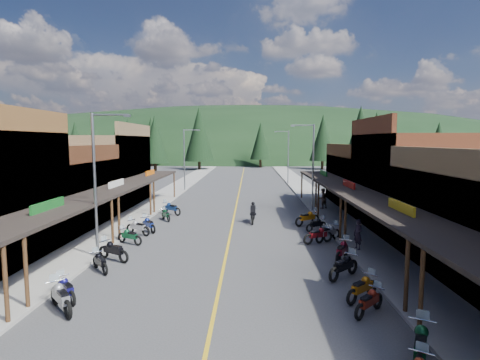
# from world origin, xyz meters

# --- Properties ---
(ground) EXTENTS (220.00, 220.00, 0.00)m
(ground) POSITION_xyz_m (0.00, 0.00, 0.00)
(ground) COLOR #38383A
(ground) RESTS_ON ground
(centerline) EXTENTS (0.15, 90.00, 0.01)m
(centerline) POSITION_xyz_m (0.00, 20.00, 0.01)
(centerline) COLOR gold
(centerline) RESTS_ON ground
(sidewalk_west) EXTENTS (3.40, 94.00, 0.15)m
(sidewalk_west) POSITION_xyz_m (-8.70, 20.00, 0.07)
(sidewalk_west) COLOR gray
(sidewalk_west) RESTS_ON ground
(sidewalk_east) EXTENTS (3.40, 94.00, 0.15)m
(sidewalk_east) POSITION_xyz_m (8.70, 20.00, 0.07)
(sidewalk_east) COLOR gray
(sidewalk_east) RESTS_ON ground
(shop_west_2) EXTENTS (10.90, 9.00, 6.20)m
(shop_west_2) POSITION_xyz_m (-13.75, 1.70, 2.53)
(shop_west_2) COLOR #3F2111
(shop_west_2) RESTS_ON ground
(shop_west_3) EXTENTS (10.90, 10.20, 8.20)m
(shop_west_3) POSITION_xyz_m (-13.78, 11.30, 3.52)
(shop_west_3) COLOR brown
(shop_west_3) RESTS_ON ground
(shop_east_2) EXTENTS (10.90, 9.00, 8.20)m
(shop_east_2) POSITION_xyz_m (13.78, 1.70, 3.52)
(shop_east_2) COLOR #562B19
(shop_east_2) RESTS_ON ground
(shop_east_3) EXTENTS (10.90, 10.20, 6.20)m
(shop_east_3) POSITION_xyz_m (13.75, 11.30, 2.53)
(shop_east_3) COLOR #4C2D16
(shop_east_3) RESTS_ON ground
(streetlight_0) EXTENTS (2.16, 0.18, 8.00)m
(streetlight_0) POSITION_xyz_m (-6.95, -6.00, 4.46)
(streetlight_0) COLOR gray
(streetlight_0) RESTS_ON ground
(streetlight_1) EXTENTS (2.16, 0.18, 8.00)m
(streetlight_1) POSITION_xyz_m (-6.95, 22.00, 4.46)
(streetlight_1) COLOR gray
(streetlight_1) RESTS_ON ground
(streetlight_2) EXTENTS (2.16, 0.18, 8.00)m
(streetlight_2) POSITION_xyz_m (6.95, 8.00, 4.46)
(streetlight_2) COLOR gray
(streetlight_2) RESTS_ON ground
(streetlight_3) EXTENTS (2.16, 0.18, 8.00)m
(streetlight_3) POSITION_xyz_m (6.95, 30.00, 4.46)
(streetlight_3) COLOR gray
(streetlight_3) RESTS_ON ground
(ridge_hill) EXTENTS (310.00, 140.00, 60.00)m
(ridge_hill) POSITION_xyz_m (0.00, 135.00, 0.00)
(ridge_hill) COLOR black
(ridge_hill) RESTS_ON ground
(pine_0) EXTENTS (5.04, 5.04, 11.00)m
(pine_0) POSITION_xyz_m (-40.00, 62.00, 6.48)
(pine_0) COLOR black
(pine_0) RESTS_ON ground
(pine_1) EXTENTS (5.88, 5.88, 12.50)m
(pine_1) POSITION_xyz_m (-24.00, 70.00, 7.24)
(pine_1) COLOR black
(pine_1) RESTS_ON ground
(pine_2) EXTENTS (6.72, 6.72, 14.00)m
(pine_2) POSITION_xyz_m (-10.00, 58.00, 7.99)
(pine_2) COLOR black
(pine_2) RESTS_ON ground
(pine_3) EXTENTS (5.04, 5.04, 11.00)m
(pine_3) POSITION_xyz_m (4.00, 66.00, 6.48)
(pine_3) COLOR black
(pine_3) RESTS_ON ground
(pine_4) EXTENTS (5.88, 5.88, 12.50)m
(pine_4) POSITION_xyz_m (18.00, 60.00, 7.24)
(pine_4) COLOR black
(pine_4) RESTS_ON ground
(pine_5) EXTENTS (6.72, 6.72, 14.00)m
(pine_5) POSITION_xyz_m (34.00, 72.00, 7.99)
(pine_5) COLOR black
(pine_5) RESTS_ON ground
(pine_6) EXTENTS (5.04, 5.04, 11.00)m
(pine_6) POSITION_xyz_m (46.00, 64.00, 6.48)
(pine_6) COLOR black
(pine_6) RESTS_ON ground
(pine_7) EXTENTS (5.88, 5.88, 12.50)m
(pine_7) POSITION_xyz_m (-32.00, 76.00, 7.24)
(pine_7) COLOR black
(pine_7) RESTS_ON ground
(pine_8) EXTENTS (4.48, 4.48, 10.00)m
(pine_8) POSITION_xyz_m (-22.00, 40.00, 5.98)
(pine_8) COLOR black
(pine_8) RESTS_ON ground
(pine_9) EXTENTS (4.93, 4.93, 10.80)m
(pine_9) POSITION_xyz_m (24.00, 45.00, 6.38)
(pine_9) COLOR black
(pine_9) RESTS_ON ground
(pine_10) EXTENTS (5.38, 5.38, 11.60)m
(pine_10) POSITION_xyz_m (-18.00, 50.00, 6.78)
(pine_10) COLOR black
(pine_10) RESTS_ON ground
(pine_11) EXTENTS (5.82, 5.82, 12.40)m
(pine_11) POSITION_xyz_m (20.00, 38.00, 7.19)
(pine_11) COLOR black
(pine_11) RESTS_ON ground
(bike_west_2) EXTENTS (2.07, 2.13, 1.27)m
(bike_west_2) POSITION_xyz_m (-5.85, -12.51, 0.64)
(bike_west_2) COLOR gray
(bike_west_2) RESTS_ON ground
(bike_west_3) EXTENTS (1.81, 1.84, 1.11)m
(bike_west_3) POSITION_xyz_m (-6.14, -11.51, 0.55)
(bike_west_3) COLOR navy
(bike_west_3) RESTS_ON ground
(bike_west_4) EXTENTS (1.71, 1.84, 1.08)m
(bike_west_4) POSITION_xyz_m (-6.12, -8.08, 0.54)
(bike_west_4) COLOR black
(bike_west_4) RESTS_ON ground
(bike_west_5) EXTENTS (2.29, 1.74, 1.26)m
(bike_west_5) POSITION_xyz_m (-6.06, -6.40, 0.63)
(bike_west_5) COLOR black
(bike_west_5) RESTS_ON ground
(bike_west_6) EXTENTS (2.05, 1.51, 1.13)m
(bike_west_6) POSITION_xyz_m (-6.25, -3.08, 0.56)
(bike_west_6) COLOR #0E4828
(bike_west_6) RESTS_ON ground
(bike_west_7) EXTENTS (2.19, 1.66, 1.21)m
(bike_west_7) POSITION_xyz_m (-6.41, -0.77, 0.60)
(bike_west_7) COLOR #A8A7AD
(bike_west_7) RESTS_ON ground
(bike_west_8) EXTENTS (1.84, 2.04, 1.18)m
(bike_west_8) POSITION_xyz_m (-5.91, 0.16, 0.59)
(bike_west_8) COLOR navy
(bike_west_8) RESTS_ON ground
(bike_west_9) EXTENTS (1.48, 1.90, 1.06)m
(bike_west_9) POSITION_xyz_m (-5.52, 4.00, 0.53)
(bike_west_9) COLOR #0C3E21
(bike_west_9) RESTS_ON ground
(bike_west_10) EXTENTS (2.29, 1.91, 1.29)m
(bike_west_10) POSITION_xyz_m (-5.59, 6.33, 0.65)
(bike_west_10) COLOR navy
(bike_west_10) RESTS_ON ground
(bike_east_1) EXTENTS (1.73, 2.42, 1.33)m
(bike_east_1) POSITION_xyz_m (6.32, -15.60, 0.66)
(bike_east_1) COLOR #0B371B
(bike_east_1) RESTS_ON ground
(bike_east_2) EXTENTS (1.82, 1.81, 1.10)m
(bike_east_2) POSITION_xyz_m (5.84, -12.40, 0.55)
(bike_east_2) COLOR maroon
(bike_east_2) RESTS_ON ground
(bike_east_3) EXTENTS (1.98, 1.86, 1.17)m
(bike_east_3) POSITION_xyz_m (5.96, -11.15, 0.58)
(bike_east_3) COLOR #B0610C
(bike_east_3) RESTS_ON ground
(bike_east_4) EXTENTS (2.14, 2.07, 1.28)m
(bike_east_4) POSITION_xyz_m (5.82, -8.67, 0.64)
(bike_east_4) COLOR black
(bike_east_4) RESTS_ON ground
(bike_east_5) EXTENTS (1.68, 2.27, 1.25)m
(bike_east_5) POSITION_xyz_m (6.40, -6.04, 0.62)
(bike_east_5) COLOR maroon
(bike_east_5) RESTS_ON ground
(bike_east_6) EXTENTS (2.21, 1.55, 1.21)m
(bike_east_6) POSITION_xyz_m (5.70, -2.63, 0.60)
(bike_east_6) COLOR maroon
(bike_east_6) RESTS_ON ground
(bike_east_7) EXTENTS (2.21, 1.92, 1.26)m
(bike_east_7) POSITION_xyz_m (6.45, -2.14, 0.63)
(bike_east_7) COLOR gray
(bike_east_7) RESTS_ON ground
(bike_east_8) EXTENTS (1.90, 1.54, 1.07)m
(bike_east_8) POSITION_xyz_m (6.18, 0.67, 0.53)
(bike_east_8) COLOR black
(bike_east_8) RESTS_ON ground
(bike_east_9) EXTENTS (2.35, 1.90, 1.32)m
(bike_east_9) POSITION_xyz_m (5.81, 2.48, 0.66)
(bike_east_9) COLOR #BA690D
(bike_east_9) RESTS_ON ground
(rider_on_bike) EXTENTS (0.88, 2.33, 1.75)m
(rider_on_bike) POSITION_xyz_m (1.61, 3.31, 0.70)
(rider_on_bike) COLOR black
(rider_on_bike) RESTS_ON ground
(pedestrian_east_a) EXTENTS (0.64, 0.77, 1.82)m
(pedestrian_east_a) POSITION_xyz_m (7.72, -4.34, 1.06)
(pedestrian_east_a) COLOR black
(pedestrian_east_a) RESTS_ON sidewalk_east
(pedestrian_east_b) EXTENTS (1.08, 0.95, 1.93)m
(pedestrian_east_b) POSITION_xyz_m (8.22, 9.05, 1.11)
(pedestrian_east_b) COLOR #4E3B31
(pedestrian_east_b) RESTS_ON sidewalk_east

